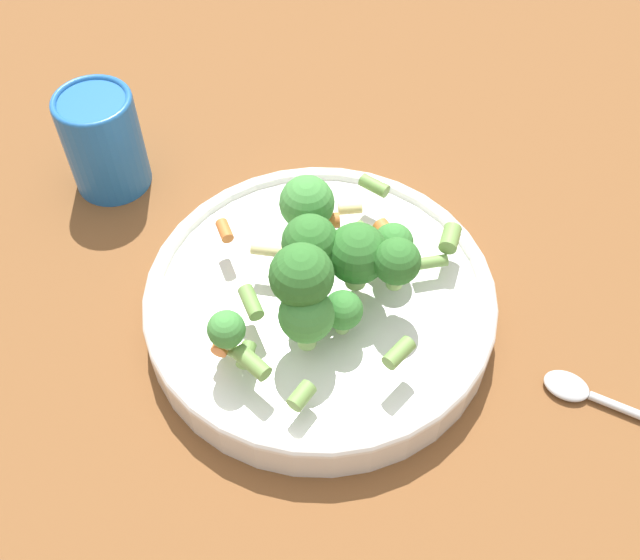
{
  "coord_description": "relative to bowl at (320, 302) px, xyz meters",
  "views": [
    {
      "loc": [
        0.02,
        0.36,
        0.52
      ],
      "look_at": [
        0.0,
        0.0,
        0.05
      ],
      "focal_mm": 42.0,
      "sensor_mm": 36.0,
      "label": 1
    }
  ],
  "objects": [
    {
      "name": "cup",
      "position": [
        0.19,
        -0.17,
        0.03
      ],
      "size": [
        0.07,
        0.07,
        0.1
      ],
      "color": "#2366B2",
      "rests_on": "ground_plane"
    },
    {
      "name": "spoon",
      "position": [
        -0.22,
        0.1,
        -0.02
      ],
      "size": [
        0.17,
        0.11,
        0.01
      ],
      "rotation": [
        0.0,
        0.0,
        12.04
      ],
      "color": "silver",
      "rests_on": "ground_plane"
    },
    {
      "name": "bowl",
      "position": [
        0.0,
        0.0,
        0.0
      ],
      "size": [
        0.29,
        0.29,
        0.04
      ],
      "color": "white",
      "rests_on": "ground_plane"
    },
    {
      "name": "ground_plane",
      "position": [
        0.0,
        0.0,
        -0.02
      ],
      "size": [
        3.0,
        3.0,
        0.0
      ],
      "primitive_type": "plane",
      "color": "brown"
    },
    {
      "name": "pasta_salad",
      "position": [
        -0.0,
        0.01,
        0.06
      ],
      "size": [
        0.2,
        0.22,
        0.09
      ],
      "color": "#8CB766",
      "rests_on": "bowl"
    }
  ]
}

